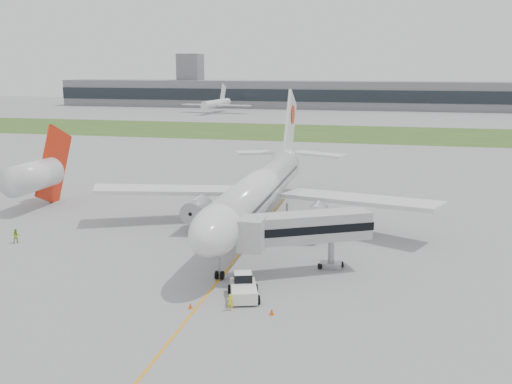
% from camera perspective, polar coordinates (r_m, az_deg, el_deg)
% --- Properties ---
extents(ground, '(600.00, 600.00, 0.00)m').
position_cam_1_polar(ground, '(73.69, -0.32, -4.60)').
color(ground, gray).
rests_on(ground, ground).
extents(apron_markings, '(70.00, 70.00, 0.04)m').
position_cam_1_polar(apron_markings, '(69.06, -1.28, -5.78)').
color(apron_markings, orange).
rests_on(apron_markings, ground).
extents(grass_strip, '(600.00, 50.00, 0.02)m').
position_cam_1_polar(grass_strip, '(190.46, 8.09, 5.86)').
color(grass_strip, '#31501E').
rests_on(grass_strip, ground).
extents(terminal_building, '(320.00, 22.30, 14.00)m').
position_cam_1_polar(terminal_building, '(299.20, 10.04, 9.52)').
color(terminal_building, gray).
rests_on(terminal_building, ground).
extents(control_tower, '(12.00, 12.00, 56.00)m').
position_cam_1_polar(control_tower, '(319.50, -6.50, 8.55)').
color(control_tower, gray).
rests_on(control_tower, ground).
extents(airliner, '(48.13, 53.95, 17.88)m').
position_cam_1_polar(airliner, '(76.86, 0.52, 0.48)').
color(airliner, silver).
rests_on(airliner, ground).
extents(pushback_tug, '(3.88, 4.79, 2.18)m').
position_cam_1_polar(pushback_tug, '(55.15, -1.27, -9.51)').
color(pushback_tug, white).
rests_on(pushback_tug, ground).
extents(jet_bridge, '(13.63, 9.93, 6.70)m').
position_cam_1_polar(jet_bridge, '(60.13, 4.45, -3.67)').
color(jet_bridge, '#B3B3B5').
rests_on(jet_bridge, ground).
extents(safety_cone_left, '(0.43, 0.43, 0.59)m').
position_cam_1_polar(safety_cone_left, '(53.36, -6.57, -11.20)').
color(safety_cone_left, '#E64F0C').
rests_on(safety_cone_left, ground).
extents(safety_cone_right, '(0.45, 0.45, 0.62)m').
position_cam_1_polar(safety_cone_right, '(51.77, 1.59, -11.87)').
color(safety_cone_right, '#E64F0C').
rests_on(safety_cone_right, ground).
extents(ground_crew_near, '(0.58, 0.40, 1.55)m').
position_cam_1_polar(ground_crew_near, '(52.56, -2.58, -10.94)').
color(ground_crew_near, yellow).
rests_on(ground_crew_near, ground).
extents(ground_crew_far, '(1.11, 1.12, 1.83)m').
position_cam_1_polar(ground_crew_far, '(77.34, -22.84, -4.07)').
color(ground_crew_far, '#8FC621').
rests_on(ground_crew_far, ground).
extents(neighbor_aircraft, '(4.92, 16.24, 13.27)m').
position_cam_1_polar(neighbor_aircraft, '(93.99, -21.17, 1.60)').
color(neighbor_aircraft, '#BA200A').
rests_on(neighbor_aircraft, ground).
extents(distant_aircraft_left, '(35.69, 32.11, 12.75)m').
position_cam_1_polar(distant_aircraft_left, '(270.63, -3.98, 7.89)').
color(distant_aircraft_left, silver).
rests_on(distant_aircraft_left, ground).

